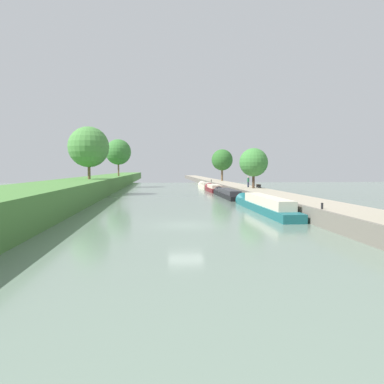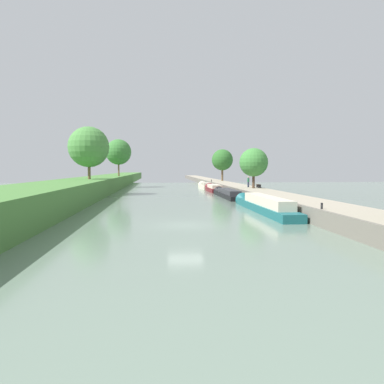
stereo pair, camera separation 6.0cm
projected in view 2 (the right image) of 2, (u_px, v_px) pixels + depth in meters
ground_plane at (185, 225)px, 26.28m from camera, size 160.00×160.00×0.00m
right_towpath at (340, 215)px, 27.26m from camera, size 4.39×260.00×1.16m
stone_quay at (310, 215)px, 27.06m from camera, size 0.25×260.00×1.21m
narrowboat_teal at (263, 205)px, 34.84m from camera, size 1.84×16.80×2.04m
narrowboat_black at (227, 194)px, 52.38m from camera, size 1.85×14.66×1.77m
narrowboat_maroon at (213, 188)px, 65.60m from camera, size 2.04×10.61×1.94m
narrowboat_cream at (205, 186)px, 76.42m from camera, size 2.08×11.32×1.98m
tree_rightbank_midnear at (254, 162)px, 53.93m from camera, size 4.18×4.18×5.88m
tree_rightbank_midfar at (222, 160)px, 86.14m from camera, size 4.95×4.95×7.40m
tree_leftbank_downstream at (118, 152)px, 77.50m from camera, size 5.37×5.37×7.78m
tree_leftbank_upstream at (89, 147)px, 55.22m from camera, size 6.10×6.10×7.90m
person_walking at (248, 182)px, 56.74m from camera, size 0.34×0.34×1.66m
mooring_bollard_near at (322, 206)px, 26.07m from camera, size 0.16×0.16×0.45m
mooring_bollard_far at (211, 181)px, 81.14m from camera, size 0.16×0.16×0.45m
park_bench at (259, 185)px, 56.14m from camera, size 0.44×1.50×0.47m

